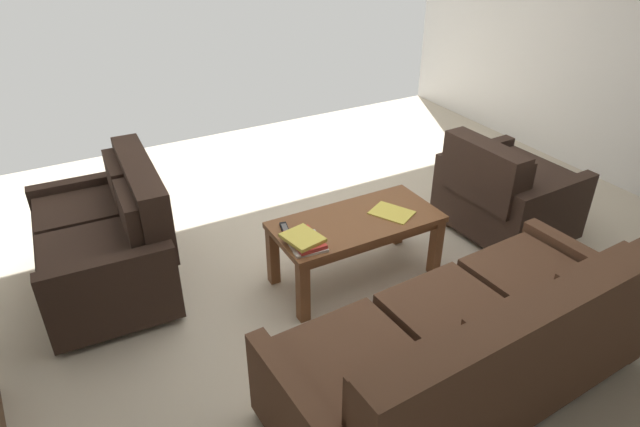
{
  "coord_description": "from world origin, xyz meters",
  "views": [
    {
      "loc": [
        1.82,
        2.71,
        2.38
      ],
      "look_at": [
        0.63,
        0.55,
        0.93
      ],
      "focal_mm": 30.8,
      "sensor_mm": 36.0,
      "label": 1
    }
  ],
  "objects_px": {
    "sofa_main": "(473,349)",
    "loose_magazine": "(392,213)",
    "book_stack": "(304,240)",
    "coffee_table": "(356,229)",
    "armchair_side": "(504,193)",
    "tv_remote": "(285,229)",
    "loveseat_near": "(110,239)"
  },
  "relations": [
    {
      "from": "sofa_main",
      "to": "loose_magazine",
      "type": "relative_size",
      "value": 7.68
    },
    {
      "from": "book_stack",
      "to": "coffee_table",
      "type": "bearing_deg",
      "value": -167.5
    },
    {
      "from": "armchair_side",
      "to": "book_stack",
      "type": "height_order",
      "value": "armchair_side"
    },
    {
      "from": "tv_remote",
      "to": "sofa_main",
      "type": "bearing_deg",
      "value": 108.25
    },
    {
      "from": "coffee_table",
      "to": "sofa_main",
      "type": "bearing_deg",
      "value": 87.68
    },
    {
      "from": "armchair_side",
      "to": "loose_magazine",
      "type": "relative_size",
      "value": 3.37
    },
    {
      "from": "sofa_main",
      "to": "coffee_table",
      "type": "relative_size",
      "value": 1.84
    },
    {
      "from": "sofa_main",
      "to": "armchair_side",
      "type": "height_order",
      "value": "sofa_main"
    },
    {
      "from": "sofa_main",
      "to": "book_stack",
      "type": "height_order",
      "value": "sofa_main"
    },
    {
      "from": "tv_remote",
      "to": "loose_magazine",
      "type": "xyz_separation_m",
      "value": [
        -0.74,
        0.15,
        -0.01
      ]
    },
    {
      "from": "armchair_side",
      "to": "book_stack",
      "type": "distance_m",
      "value": 1.78
    },
    {
      "from": "tv_remote",
      "to": "book_stack",
      "type": "bearing_deg",
      "value": 100.27
    },
    {
      "from": "coffee_table",
      "to": "armchair_side",
      "type": "distance_m",
      "value": 1.33
    },
    {
      "from": "sofa_main",
      "to": "loose_magazine",
      "type": "xyz_separation_m",
      "value": [
        -0.31,
        -1.17,
        0.13
      ]
    },
    {
      "from": "armchair_side",
      "to": "loose_magazine",
      "type": "height_order",
      "value": "armchair_side"
    },
    {
      "from": "armchair_side",
      "to": "book_stack",
      "type": "relative_size",
      "value": 3.16
    },
    {
      "from": "armchair_side",
      "to": "loose_magazine",
      "type": "distance_m",
      "value": 1.08
    },
    {
      "from": "loose_magazine",
      "to": "loveseat_near",
      "type": "bearing_deg",
      "value": 127.96
    },
    {
      "from": "book_stack",
      "to": "tv_remote",
      "type": "bearing_deg",
      "value": -79.73
    },
    {
      "from": "sofa_main",
      "to": "loose_magazine",
      "type": "height_order",
      "value": "sofa_main"
    },
    {
      "from": "tv_remote",
      "to": "armchair_side",
      "type": "bearing_deg",
      "value": 175.27
    },
    {
      "from": "coffee_table",
      "to": "tv_remote",
      "type": "xyz_separation_m",
      "value": [
        0.48,
        -0.1,
        0.08
      ]
    },
    {
      "from": "book_stack",
      "to": "armchair_side",
      "type": "bearing_deg",
      "value": -178.31
    },
    {
      "from": "coffee_table",
      "to": "tv_remote",
      "type": "bearing_deg",
      "value": -12.14
    },
    {
      "from": "loose_magazine",
      "to": "sofa_main",
      "type": "bearing_deg",
      "value": -132.69
    },
    {
      "from": "sofa_main",
      "to": "armchair_side",
      "type": "relative_size",
      "value": 2.28
    },
    {
      "from": "loveseat_near",
      "to": "armchair_side",
      "type": "bearing_deg",
      "value": 164.52
    },
    {
      "from": "armchair_side",
      "to": "tv_remote",
      "type": "relative_size",
      "value": 5.57
    },
    {
      "from": "sofa_main",
      "to": "tv_remote",
      "type": "distance_m",
      "value": 1.39
    },
    {
      "from": "loveseat_near",
      "to": "book_stack",
      "type": "xyz_separation_m",
      "value": [
        -1.04,
        0.83,
        0.14
      ]
    },
    {
      "from": "coffee_table",
      "to": "armchair_side",
      "type": "bearing_deg",
      "value": 178.0
    },
    {
      "from": "book_stack",
      "to": "loose_magazine",
      "type": "height_order",
      "value": "book_stack"
    }
  ]
}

